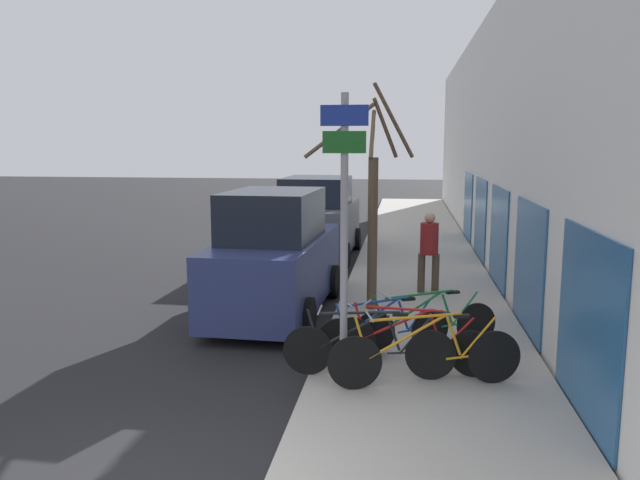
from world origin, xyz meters
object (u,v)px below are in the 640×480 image
Objects in this scene: signpost at (344,225)px; bicycle_3 at (384,330)px; bicycle_2 at (411,342)px; bicycle_1 at (369,348)px; street_tree at (372,209)px; bicycle_4 at (426,324)px; parked_car_0 at (275,258)px; bicycle_0 at (425,355)px; pedestrian_near at (429,247)px; parked_car_1 at (318,220)px.

bicycle_3 is (0.49, 1.06, -1.66)m from signpost.
signpost is 1.94m from bicycle_2.
bicycle_1 is 0.93m from bicycle_3.
signpost is at bearing -92.64° from street_tree.
bicycle_4 is 3.52m from parked_car_0.
bicycle_4 is 2.82m from street_tree.
bicycle_1 is at bearing 123.53° from bicycle_4.
street_tree is at bearing -0.88° from bicycle_0.
bicycle_0 is 1.45m from bicycle_4.
bicycle_2 is 0.86m from bicycle_4.
signpost reaches higher than pedestrian_near.
bicycle_2 is 1.32× the size of pedestrian_near.
signpost is 0.89× the size of street_tree.
parked_car_0 is at bearing 22.15° from bicycle_0.
street_tree reaches higher than bicycle_3.
bicycle_4 is at bearing -90.05° from bicycle_3.
parked_car_1 is (-2.77, 8.12, 0.51)m from bicycle_4.
pedestrian_near reaches higher than bicycle_0.
bicycle_3 is 0.41× the size of parked_car_0.
parked_car_1 is (-1.98, 9.35, 0.50)m from bicycle_1.
parked_car_1 is at bearing 99.96° from signpost.
bicycle_2 is (0.56, 0.40, -0.02)m from bicycle_1.
pedestrian_near is at bearing -55.62° from parked_car_1.
parked_car_0 is at bearing 27.69° from bicycle_4.
bicycle_4 is (1.10, 1.38, -1.64)m from signpost.
parked_car_0 reaches higher than pedestrian_near.
bicycle_1 is at bearing 25.31° from signpost.
bicycle_2 is at bearing -55.55° from bicycle_1.
bicycle_2 is 4.49m from pedestrian_near.
bicycle_2 is 0.53× the size of street_tree.
parked_car_0 reaches higher than bicycle_2.
parked_car_0 is at bearing 13.33° from bicycle_3.
bicycle_2 is at bearing 32.19° from signpost.
street_tree is (-1.09, -1.38, 0.89)m from pedestrian_near.
signpost is at bearing 128.03° from bicycle_3.
street_tree reaches higher than signpost.
parked_car_0 reaches higher than parked_car_1.
bicycle_0 is 1.10× the size of bicycle_2.
bicycle_0 reaches higher than bicycle_2.
bicycle_1 is 0.55× the size of street_tree.
bicycle_0 is 1.07× the size of bicycle_1.
parked_car_0 reaches higher than bicycle_0.
bicycle_1 is 0.49× the size of parked_car_1.
bicycle_0 is 1.26m from bicycle_3.
bicycle_2 is at bearing -72.66° from parked_car_1.
parked_car_0 is 2.74× the size of pedestrian_near.
street_tree is at bearing 4.15° from parked_car_0.
pedestrian_near is (0.15, 3.60, 0.58)m from bicycle_4.
bicycle_3 is at bearing -74.15° from parked_car_1.
bicycle_0 is 1.14× the size of bicycle_4.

